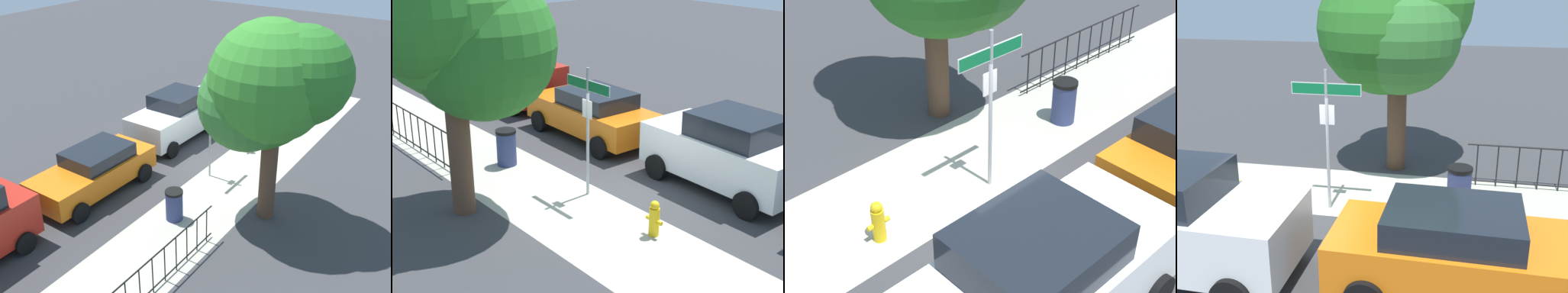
# 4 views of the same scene
# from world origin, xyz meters

# --- Properties ---
(ground_plane) EXTENTS (60.00, 60.00, 0.00)m
(ground_plane) POSITION_xyz_m (0.00, 0.00, 0.00)
(ground_plane) COLOR #38383A
(sidewalk_strip) EXTENTS (24.00, 2.60, 0.00)m
(sidewalk_strip) POSITION_xyz_m (2.00, 1.30, 0.00)
(sidewalk_strip) COLOR #AFAD9B
(sidewalk_strip) RESTS_ON ground_plane
(street_sign) EXTENTS (1.48, 0.07, 3.08)m
(street_sign) POSITION_xyz_m (0.60, 0.40, 2.11)
(street_sign) COLOR #9EA0A5
(street_sign) RESTS_ON ground_plane
(shade_tree) EXTENTS (3.65, 4.15, 6.00)m
(shade_tree) POSITION_xyz_m (1.65, 2.87, 4.03)
(shade_tree) COLOR #503828
(shade_tree) RESTS_ON ground_plane
(car_silver) EXTENTS (4.45, 2.10, 1.94)m
(car_silver) POSITION_xyz_m (-6.05, -2.25, 0.97)
(car_silver) COLOR silver
(car_silver) RESTS_ON ground_plane
(car_white) EXTENTS (4.11, 2.13, 1.92)m
(car_white) POSITION_xyz_m (-1.24, -2.43, 0.96)
(car_white) COLOR white
(car_white) RESTS_ON ground_plane
(car_orange) EXTENTS (4.35, 2.05, 1.51)m
(car_orange) POSITION_xyz_m (3.55, -2.21, 0.79)
(car_orange) COLOR orange
(car_orange) RESTS_ON ground_plane
(iron_fence) EXTENTS (4.83, 0.04, 1.07)m
(iron_fence) POSITION_xyz_m (5.96, 2.30, 0.56)
(iron_fence) COLOR black
(iron_fence) RESTS_ON ground_plane
(fire_hydrant) EXTENTS (0.42, 0.22, 0.78)m
(fire_hydrant) POSITION_xyz_m (-1.80, 0.60, 0.38)
(fire_hydrant) COLOR yellow
(fire_hydrant) RESTS_ON ground_plane
(trash_bin) EXTENTS (0.55, 0.55, 0.98)m
(trash_bin) POSITION_xyz_m (3.39, 0.90, 0.49)
(trash_bin) COLOR navy
(trash_bin) RESTS_ON ground_plane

